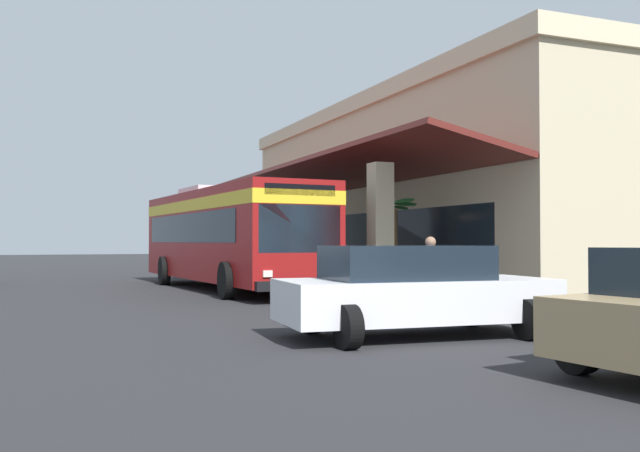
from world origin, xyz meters
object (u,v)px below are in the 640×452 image
Objects in this scene: pedestrian at (431,272)px; parked_sedan_white at (413,290)px; potted_palm at (395,273)px; transit_bus at (227,231)px.

parked_sedan_white is at bearing -36.37° from pedestrian.
pedestrian is 0.58× the size of potted_palm.
transit_bus is 4.07× the size of potted_palm.
transit_bus reaches higher than potted_palm.
pedestrian is 6.36m from potted_palm.
parked_sedan_white is 2.97m from pedestrian.
transit_bus is at bearing -169.27° from pedestrian.
pedestrian is at bearing -21.65° from potted_palm.
transit_bus is 11.94m from parked_sedan_white.
potted_palm reaches higher than parked_sedan_white.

